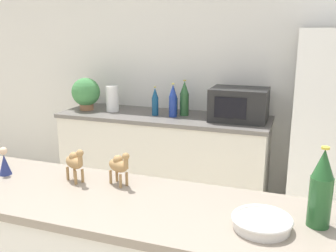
# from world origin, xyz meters

# --- Properties ---
(wall_back) EXTENTS (8.00, 0.06, 2.55)m
(wall_back) POSITION_xyz_m (0.00, 2.73, 1.27)
(wall_back) COLOR white
(wall_back) RESTS_ON ground_plane
(back_counter) EXTENTS (1.95, 0.63, 0.91)m
(back_counter) POSITION_xyz_m (-0.50, 2.40, 0.46)
(back_counter) COLOR silver
(back_counter) RESTS_ON ground_plane
(potted_plant) EXTENTS (0.27, 0.27, 0.31)m
(potted_plant) POSITION_xyz_m (-1.29, 2.36, 1.08)
(potted_plant) COLOR #9E6B47
(potted_plant) RESTS_ON back_counter
(paper_towel_roll) EXTENTS (0.12, 0.12, 0.24)m
(paper_towel_roll) POSITION_xyz_m (-1.02, 2.39, 1.03)
(paper_towel_roll) COLOR white
(paper_towel_roll) RESTS_ON back_counter
(microwave) EXTENTS (0.48, 0.37, 0.28)m
(microwave) POSITION_xyz_m (0.19, 2.42, 1.05)
(microwave) COLOR black
(microwave) RESTS_ON back_counter
(back_bottle_0) EXTENTS (0.08, 0.08, 0.32)m
(back_bottle_0) POSITION_xyz_m (-0.31, 2.45, 1.07)
(back_bottle_0) COLOR #2D6033
(back_bottle_0) RESTS_ON back_counter
(back_bottle_1) EXTENTS (0.06, 0.06, 0.26)m
(back_bottle_1) POSITION_xyz_m (-0.56, 2.36, 1.04)
(back_bottle_1) COLOR navy
(back_bottle_1) RESTS_ON back_counter
(back_bottle_2) EXTENTS (0.07, 0.07, 0.30)m
(back_bottle_2) POSITION_xyz_m (-0.39, 2.36, 1.05)
(back_bottle_2) COLOR navy
(back_bottle_2) RESTS_ON back_counter
(back_bottle_3) EXTENTS (0.08, 0.08, 0.24)m
(back_bottle_3) POSITION_xyz_m (-0.43, 2.48, 1.02)
(back_bottle_3) COLOR navy
(back_bottle_3) RESTS_ON back_counter
(wine_bottle) EXTENTS (0.08, 0.08, 0.30)m
(wine_bottle) POSITION_xyz_m (0.78, 0.57, 1.12)
(wine_bottle) COLOR #235628
(wine_bottle) RESTS_ON bar_counter
(fruit_bowl) EXTENTS (0.22, 0.22, 0.05)m
(fruit_bowl) POSITION_xyz_m (0.59, 0.48, 1.00)
(fruit_bowl) COLOR white
(fruit_bowl) RESTS_ON bar_counter
(camel_figurine) EXTENTS (0.13, 0.10, 0.17)m
(camel_figurine) POSITION_xyz_m (-0.07, 0.66, 1.08)
(camel_figurine) COLOR #A87F4C
(camel_figurine) RESTS_ON bar_counter
(camel_figurine_second) EXTENTS (0.13, 0.11, 0.17)m
(camel_figurine_second) POSITION_xyz_m (-0.28, 0.63, 1.08)
(camel_figurine_second) COLOR #A87F4C
(camel_figurine_second) RESTS_ON bar_counter
(wise_man_figurine_crimson) EXTENTS (0.06, 0.06, 0.14)m
(wise_man_figurine_crimson) POSITION_xyz_m (-0.65, 0.59, 1.04)
(wise_man_figurine_crimson) COLOR navy
(wise_man_figurine_crimson) RESTS_ON bar_counter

